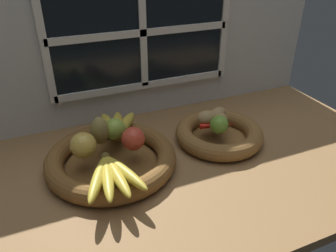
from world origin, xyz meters
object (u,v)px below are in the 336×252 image
(fruit_bowl_right, at_px, (218,133))
(potato_back, at_px, (218,114))
(pear_brown, at_px, (100,131))
(potato_large, at_px, (220,120))
(potato_oblong, at_px, (206,118))
(chili_pepper, at_px, (218,125))
(fruit_bowl_left, at_px, (111,158))
(apple_red_right, at_px, (133,139))
(apple_green_back, at_px, (115,129))
(banana_bunch_back, at_px, (117,125))
(banana_bunch_front, at_px, (112,175))
(apple_golden_left, at_px, (83,145))
(lime_near, at_px, (219,125))

(fruit_bowl_right, relative_size, potato_back, 4.17)
(pear_brown, xyz_separation_m, potato_large, (0.38, -0.05, -0.02))
(potato_oblong, height_order, chili_pepper, potato_oblong)
(fruit_bowl_left, relative_size, potato_oblong, 5.91)
(fruit_bowl_left, xyz_separation_m, pear_brown, (-0.01, 0.05, 0.07))
(apple_red_right, height_order, chili_pepper, apple_red_right)
(apple_green_back, bearing_deg, potato_large, -9.45)
(fruit_bowl_right, distance_m, chili_pepper, 0.04)
(banana_bunch_back, distance_m, potato_large, 0.33)
(banana_bunch_back, bearing_deg, chili_pepper, -21.24)
(banana_bunch_front, relative_size, chili_pepper, 1.63)
(pear_brown, bearing_deg, banana_bunch_back, 41.40)
(apple_golden_left, xyz_separation_m, apple_green_back, (0.10, 0.05, -0.00))
(potato_back, distance_m, lime_near, 0.09)
(potato_oblong, bearing_deg, lime_near, -81.35)
(banana_bunch_back, distance_m, potato_back, 0.34)
(apple_green_back, xyz_separation_m, lime_near, (0.31, -0.09, -0.00))
(fruit_bowl_right, xyz_separation_m, apple_red_right, (-0.30, -0.02, 0.06))
(potato_back, bearing_deg, fruit_bowl_left, -173.79)
(apple_green_back, xyz_separation_m, banana_bunch_front, (-0.06, -0.19, -0.02))
(potato_large, height_order, chili_pepper, potato_large)
(apple_golden_left, bearing_deg, apple_green_back, 27.53)
(fruit_bowl_left, relative_size, apple_green_back, 5.71)
(pear_brown, bearing_deg, lime_near, -13.47)
(banana_bunch_back, xyz_separation_m, lime_near, (0.29, -0.14, 0.01))
(apple_green_back, relative_size, banana_bunch_front, 0.34)
(pear_brown, distance_m, potato_large, 0.38)
(fruit_bowl_right, bearing_deg, potato_back, 65.56)
(potato_large, bearing_deg, banana_bunch_back, 160.92)
(fruit_bowl_left, bearing_deg, banana_bunch_back, 63.92)
(apple_green_back, xyz_separation_m, chili_pepper, (0.32, -0.06, -0.02))
(apple_golden_left, xyz_separation_m, potato_large, (0.44, -0.00, -0.02))
(banana_bunch_back, bearing_deg, apple_green_back, -112.25)
(banana_bunch_front, xyz_separation_m, lime_near, (0.37, 0.10, 0.01))
(potato_oblong, relative_size, chili_pepper, 0.53)
(chili_pepper, bearing_deg, banana_bunch_back, 174.52)
(banana_bunch_back, bearing_deg, fruit_bowl_left, -116.08)
(fruit_bowl_right, distance_m, banana_bunch_front, 0.42)
(chili_pepper, bearing_deg, banana_bunch_front, -146.22)
(potato_large, distance_m, chili_pepper, 0.02)
(banana_bunch_front, height_order, banana_bunch_back, banana_bunch_back)
(banana_bunch_back, bearing_deg, potato_large, -19.08)
(chili_pepper, bearing_deg, potato_oblong, 140.00)
(potato_oblong, distance_m, potato_large, 0.04)
(banana_bunch_front, distance_m, chili_pepper, 0.40)
(banana_bunch_front, height_order, potato_large, potato_large)
(apple_golden_left, bearing_deg, fruit_bowl_right, -0.17)
(apple_green_back, relative_size, banana_bunch_back, 0.40)
(apple_green_back, xyz_separation_m, banana_bunch_back, (0.02, 0.05, -0.02))
(potato_oblong, height_order, potato_large, potato_oblong)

